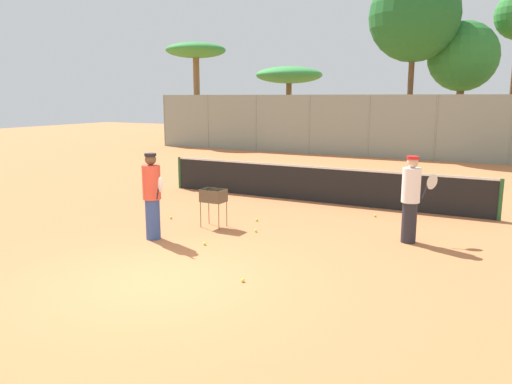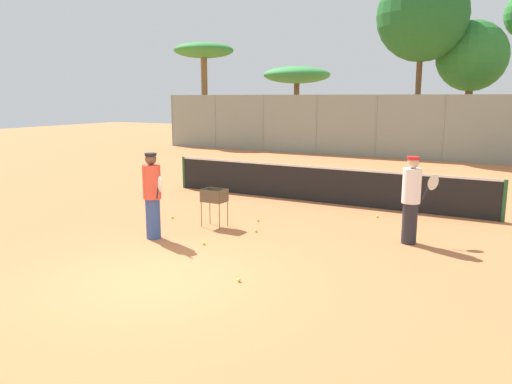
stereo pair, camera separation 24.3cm
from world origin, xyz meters
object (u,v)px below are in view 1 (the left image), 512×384
object	(u,v)px
player_red_cap	(411,198)
player_white_outfit	(152,195)
ball_cart	(214,199)
tennis_net	(316,183)

from	to	relation	value
player_red_cap	player_white_outfit	bearing A→B (deg)	154.39
player_white_outfit	ball_cart	distance (m)	1.65
player_red_cap	ball_cart	distance (m)	4.48
tennis_net	player_white_outfit	bearing A→B (deg)	-107.92
player_red_cap	ball_cart	xyz separation A→B (m)	(-4.39, -0.85, -0.28)
tennis_net	player_white_outfit	distance (m)	5.64
tennis_net	player_red_cap	xyz separation A→B (m)	(3.28, -3.01, 0.41)
player_white_outfit	ball_cart	size ratio (longest dim) A/B	2.06
tennis_net	ball_cart	distance (m)	4.02
player_red_cap	ball_cart	bearing A→B (deg)	140.28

